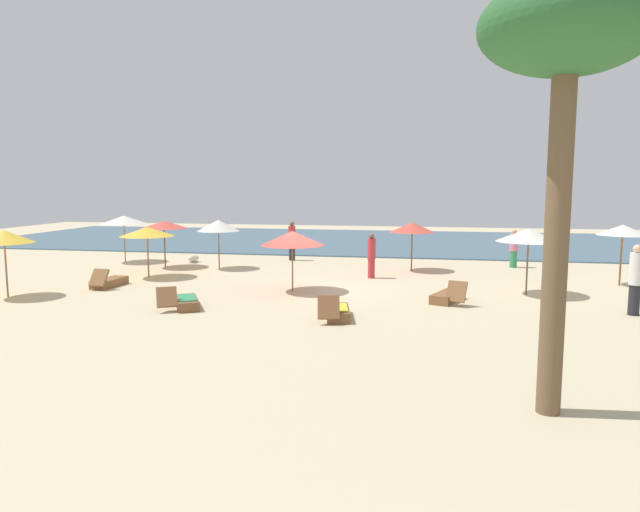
% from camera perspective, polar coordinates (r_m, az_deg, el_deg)
% --- Properties ---
extents(ground_plane, '(60.00, 60.00, 0.00)m').
position_cam_1_polar(ground_plane, '(19.80, -0.37, -3.40)').
color(ground_plane, beige).
extents(ocean_water, '(48.00, 16.00, 0.06)m').
position_cam_1_polar(ocean_water, '(36.46, 4.88, 1.48)').
color(ocean_water, '#3D6075').
rests_on(ocean_water, ground_plane).
extents(umbrella_0, '(1.74, 1.74, 2.18)m').
position_cam_1_polar(umbrella_0, '(23.08, 27.56, 2.26)').
color(umbrella_0, brown).
rests_on(umbrella_0, ground_plane).
extents(umbrella_1, '(1.81, 1.81, 2.15)m').
position_cam_1_polar(umbrella_1, '(20.97, -28.58, 1.67)').
color(umbrella_1, olive).
rests_on(umbrella_1, ground_plane).
extents(umbrella_2, '(2.06, 2.06, 1.96)m').
position_cam_1_polar(umbrella_2, '(23.28, -16.59, 2.30)').
color(umbrella_2, olive).
rests_on(umbrella_2, ground_plane).
extents(umbrella_3, '(2.10, 2.10, 2.14)m').
position_cam_1_polar(umbrella_3, '(28.19, -18.69, 3.38)').
color(umbrella_3, olive).
rests_on(umbrella_3, ground_plane).
extents(umbrella_4, '(2.06, 2.06, 2.17)m').
position_cam_1_polar(umbrella_4, '(19.97, 19.77, 1.94)').
color(umbrella_4, brown).
rests_on(umbrella_4, ground_plane).
extents(umbrella_5, '(1.98, 1.98, 2.02)m').
position_cam_1_polar(umbrella_5, '(25.91, -15.05, 2.98)').
color(umbrella_5, brown).
rests_on(umbrella_5, ground_plane).
extents(umbrella_6, '(2.15, 2.15, 2.04)m').
position_cam_1_polar(umbrella_6, '(19.43, -2.73, 1.76)').
color(umbrella_6, olive).
rests_on(umbrella_6, ground_plane).
extents(umbrella_7, '(1.79, 1.79, 2.08)m').
position_cam_1_polar(umbrella_7, '(25.01, -9.93, 2.96)').
color(umbrella_7, brown).
rests_on(umbrella_7, ground_plane).
extents(umbrella_8, '(1.86, 1.86, 2.01)m').
position_cam_1_polar(umbrella_8, '(24.33, 9.03, 2.78)').
color(umbrella_8, brown).
rests_on(umbrella_8, ground_plane).
extents(lounger_0, '(0.68, 1.70, 0.71)m').
position_cam_1_polar(lounger_0, '(21.78, -20.04, -2.42)').
color(lounger_0, brown).
rests_on(lounger_0, ground_plane).
extents(lounger_1, '(0.89, 1.73, 0.73)m').
position_cam_1_polar(lounger_1, '(15.72, 1.68, -5.53)').
color(lounger_1, brown).
rests_on(lounger_1, ground_plane).
extents(lounger_2, '(1.31, 1.76, 0.69)m').
position_cam_1_polar(lounger_2, '(17.49, -13.10, -4.42)').
color(lounger_2, brown).
rests_on(lounger_2, ground_plane).
extents(lounger_3, '(1.13, 1.73, 0.75)m').
position_cam_1_polar(lounger_3, '(18.30, 12.44, -3.90)').
color(lounger_3, brown).
rests_on(lounger_3, ground_plane).
extents(person_0, '(0.44, 0.44, 1.72)m').
position_cam_1_polar(person_0, '(22.33, 5.07, 0.06)').
color(person_0, '#BF3338').
rests_on(person_0, ground_plane).
extents(person_1, '(0.44, 0.44, 1.84)m').
position_cam_1_polar(person_1, '(27.40, -2.77, 1.51)').
color(person_1, '#26262D').
rests_on(person_1, ground_plane).
extents(person_2, '(0.50, 0.50, 1.66)m').
position_cam_1_polar(person_2, '(26.43, 18.47, 0.71)').
color(person_2, '#338C59').
rests_on(person_2, ground_plane).
extents(person_3, '(0.39, 0.39, 1.97)m').
position_cam_1_polar(person_3, '(18.18, 28.53, -2.03)').
color(person_3, '#26262D').
rests_on(person_3, ground_plane).
extents(palm_1, '(2.61, 2.61, 6.64)m').
position_cam_1_polar(palm_1, '(9.82, 23.02, 18.70)').
color(palm_1, brown).
rests_on(palm_1, ground_plane).
extents(dog, '(0.47, 0.79, 0.36)m').
position_cam_1_polar(dog, '(27.35, -12.32, -0.23)').
color(dog, silver).
rests_on(dog, ground_plane).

